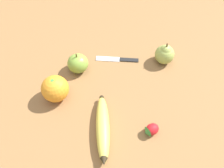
{
  "coord_description": "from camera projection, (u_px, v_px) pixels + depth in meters",
  "views": [
    {
      "loc": [
        0.32,
        0.33,
        0.6
      ],
      "look_at": [
        -0.01,
        0.06,
        0.03
      ],
      "focal_mm": 35.0,
      "sensor_mm": 36.0,
      "label": 1
    }
  ],
  "objects": [
    {
      "name": "ground_plane",
      "position": [
        98.0,
        81.0,
        0.76
      ],
      "size": [
        3.0,
        3.0,
        0.0
      ],
      "primitive_type": "plane",
      "color": "olive"
    },
    {
      "name": "banana",
      "position": [
        103.0,
        128.0,
        0.63
      ],
      "size": [
        0.18,
        0.17,
        0.04
      ],
      "rotation": [
        0.0,
        0.0,
        0.76
      ],
      "color": "#DBCC4C",
      "rests_on": "ground_plane"
    },
    {
      "name": "orange",
      "position": [
        55.0,
        89.0,
        0.68
      ],
      "size": [
        0.09,
        0.09,
        0.09
      ],
      "color": "orange",
      "rests_on": "ground_plane"
    },
    {
      "name": "pear",
      "position": [
        165.0,
        54.0,
        0.78
      ],
      "size": [
        0.07,
        0.07,
        0.09
      ],
      "color": "#99A84C",
      "rests_on": "ground_plane"
    },
    {
      "name": "strawberry",
      "position": [
        151.0,
        130.0,
        0.63
      ],
      "size": [
        0.05,
        0.04,
        0.03
      ],
      "rotation": [
        0.0,
        0.0,
        5.96
      ],
      "color": "red",
      "rests_on": "ground_plane"
    },
    {
      "name": "apple",
      "position": [
        78.0,
        63.0,
        0.76
      ],
      "size": [
        0.07,
        0.07,
        0.08
      ],
      "color": "olive",
      "rests_on": "ground_plane"
    },
    {
      "name": "paring_knife",
      "position": [
        119.0,
        59.0,
        0.81
      ],
      "size": [
        0.11,
        0.14,
        0.01
      ],
      "rotation": [
        0.0,
        0.0,
        3.77
      ],
      "color": "silver",
      "rests_on": "ground_plane"
    }
  ]
}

